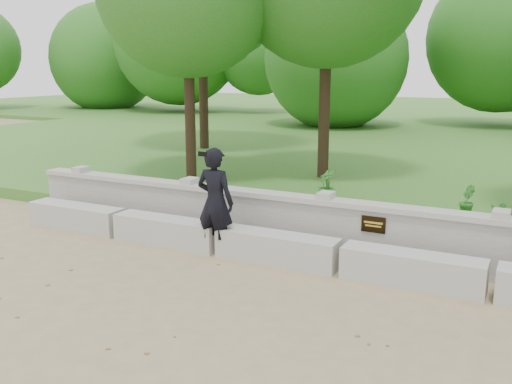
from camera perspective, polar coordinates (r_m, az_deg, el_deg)
ground at (r=6.67m, az=3.03°, el=-13.22°), size 80.00×80.00×0.00m
lawn at (r=19.85m, az=19.73°, el=3.70°), size 40.00×22.00×0.25m
concrete_bench at (r=8.23m, az=8.46°, el=-6.57°), size 11.90×0.45×0.45m
parapet_wall at (r=8.80m, az=9.98°, el=-3.74°), size 12.50×0.35×0.90m
man_main at (r=8.78m, az=-4.10°, el=-1.02°), size 0.63×0.56×1.70m
shrub_a at (r=11.34m, az=-3.73°, el=0.53°), size 0.38×0.38×0.61m
shrub_b at (r=10.89m, az=20.31°, el=-0.82°), size 0.29×0.34×0.57m
shrub_c at (r=9.29m, az=24.00°, el=-3.21°), size 0.73×0.72×0.61m
shrub_d at (r=11.51m, az=7.05°, el=0.65°), size 0.46×0.45×0.61m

